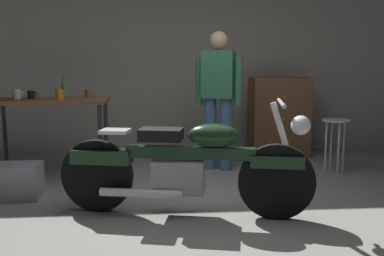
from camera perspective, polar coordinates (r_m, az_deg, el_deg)
name	(u,v)px	position (r m, az deg, el deg)	size (l,w,h in m)	color
ground_plane	(204,213)	(3.87, 1.61, -11.13)	(12.00, 12.00, 0.00)	gray
back_wall	(184,45)	(6.43, -1.02, 10.78)	(8.00, 0.12, 3.10)	gray
workbench	(49,109)	(5.11, -18.23, 2.35)	(1.30, 0.64, 0.90)	brown
motorcycle	(186,164)	(3.70, -0.74, -4.75)	(2.16, 0.75, 1.00)	black
person_standing	(218,94)	(5.26, 3.46, 4.44)	(0.54, 0.35, 1.67)	#40648E
shop_stool	(335,131)	(5.41, 18.29, -0.41)	(0.32, 0.32, 0.64)	#B2B2B7
wooden_dresser	(279,117)	(6.20, 11.34, 1.43)	(0.80, 0.47, 1.10)	brown
storage_bin	(17,181)	(4.55, -21.94, -6.49)	(0.44, 0.32, 0.34)	gray
mug_white_ceramic	(17,94)	(5.25, -21.98, 4.16)	(0.12, 0.09, 0.11)	white
mug_brown_stoneware	(89,93)	(5.23, -13.38, 4.43)	(0.12, 0.09, 0.09)	brown
mug_black_matte	(31,95)	(5.24, -20.31, 4.12)	(0.11, 0.08, 0.09)	black
mug_orange_travel	(60,94)	(5.03, -16.95, 4.25)	(0.12, 0.09, 0.11)	orange
bottle	(64,89)	(5.28, -16.38, 4.90)	(0.06, 0.06, 0.24)	#4C8C4C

